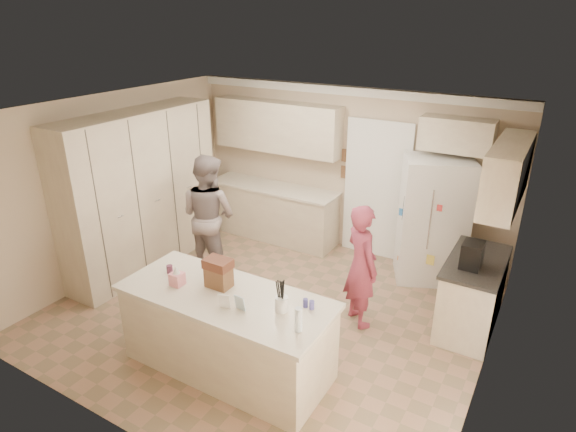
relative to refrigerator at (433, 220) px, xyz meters
The scene contains 41 objects.
floor 2.64m from the refrigerator, 127.68° to the right, with size 5.20×4.60×0.02m, color #987359.
ceiling 3.01m from the refrigerator, 127.68° to the right, with size 5.20×4.60×0.02m, color white.
wall_back 1.61m from the refrigerator, 167.11° to the left, with size 5.20×0.02×2.60m, color #CBB496.
wall_front 4.55m from the refrigerator, 109.53° to the right, with size 5.20×0.02×2.60m, color #CBB496.
wall_left 4.59m from the refrigerator, 154.56° to the right, with size 0.02×4.60×2.60m, color #CBB496.
wall_right 2.28m from the refrigerator, 60.87° to the right, with size 0.02×4.60×2.60m, color #CBB496.
crown_back 2.25m from the refrigerator, 168.92° to the left, with size 5.20×0.08×0.12m, color white.
pantry_bank 4.21m from the refrigerator, 155.20° to the right, with size 0.60×2.60×2.35m, color #C2AF95.
back_base_cab 2.71m from the refrigerator, behind, with size 2.20×0.60×0.88m, color #C2AF95.
back_countertop 2.67m from the refrigerator, behind, with size 2.24×0.63×0.04m, color beige.
back_upper_cab 2.85m from the refrigerator, behind, with size 2.20×0.35×0.80m, color #C2AF95.
doorway_opening 1.03m from the refrigerator, 161.84° to the left, with size 0.90×0.06×2.10m, color black.
doorway_casing 1.02m from the refrigerator, 163.74° to the left, with size 1.02×0.03×2.22m, color white.
wall_frame_upper 1.66m from the refrigerator, 168.41° to the left, with size 0.15×0.02×0.20m, color brown.
wall_frame_lower 1.57m from the refrigerator, 168.41° to the left, with size 0.15×0.02×0.20m, color brown.
refrigerator is the anchor object (origin of this frame).
fridge_seam 0.35m from the refrigerator, 90.00° to the right, with size 0.01×0.02×1.78m, color gray.
fridge_dispenser 0.49m from the refrigerator, 121.08° to the right, with size 0.22×0.03×0.35m, color black.
fridge_handle_l 0.40m from the refrigerator, 97.70° to the right, with size 0.02×0.02×0.85m, color silver.
fridge_handle_r 0.40m from the refrigerator, 82.30° to the right, with size 0.02×0.02×0.85m, color silver.
over_fridge_cab 1.22m from the refrigerator, 50.40° to the left, with size 0.95×0.35×0.45m, color #C2AF95.
right_base_cab 1.32m from the refrigerator, 50.86° to the right, with size 0.60×1.20×0.88m, color #C2AF95.
right_countertop 1.24m from the refrigerator, 51.22° to the right, with size 0.63×1.24×0.04m, color #2D2B28.
right_upper_cab 1.58m from the refrigerator, 40.02° to the right, with size 0.35×1.50×0.70m, color #C2AF95.
coffee_maker 1.39m from the refrigerator, 57.75° to the right, with size 0.22×0.28×0.30m, color black.
island_base 3.37m from the refrigerator, 113.25° to the right, with size 2.20×0.90×0.88m, color #C2AF95.
island_top 3.33m from the refrigerator, 113.25° to the right, with size 2.28×0.96×0.05m, color beige.
utensil_crock 3.09m from the refrigerator, 102.47° to the right, with size 0.13×0.13×0.15m, color white.
tissue_box 3.67m from the refrigerator, 120.54° to the right, with size 0.13×0.13×0.14m, color pink.
tissue_plume 3.68m from the refrigerator, 120.54° to the right, with size 0.08×0.08×0.08m, color white.
dollhouse_body 3.31m from the refrigerator, 116.33° to the right, with size 0.26×0.18×0.22m, color brown.
dollhouse_roof 3.32m from the refrigerator, 116.33° to the right, with size 0.28×0.20×0.10m, color #592D1E.
jam_jar 3.68m from the refrigerator, 125.08° to the right, with size 0.07×0.07×0.09m, color #59263F.
greeting_card_a 3.47m from the refrigerator, 109.66° to the right, with size 0.12×0.01×0.16m, color white.
greeting_card_b 3.37m from the refrigerator, 107.55° to the right, with size 0.12×0.01×0.16m, color silver.
water_bottle 3.24m from the refrigerator, 96.50° to the right, with size 0.07×0.07×0.24m, color silver.
shaker_salt 2.89m from the refrigerator, 99.90° to the right, with size 0.05×0.05×0.09m, color #444192.
shaker_pepper 2.88m from the refrigerator, 98.52° to the right, with size 0.05×0.05×0.09m, color #444192.
teen_boy 3.19m from the refrigerator, 152.96° to the right, with size 0.87×0.68×1.80m, color gray.
teen_girl 1.61m from the refrigerator, 105.73° to the right, with size 0.57×0.37×1.57m, color #A43D4C.
fridge_magnets 0.36m from the refrigerator, 90.00° to the right, with size 0.76×0.02×1.44m, color tan, non-canonical shape.
Camera 1 is at (2.90, -4.42, 3.59)m, focal length 30.00 mm.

